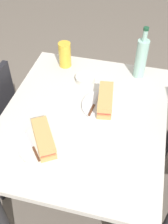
{
  "coord_description": "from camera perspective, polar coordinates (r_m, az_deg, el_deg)",
  "views": [
    {
      "loc": [
        -0.91,
        -0.23,
        1.68
      ],
      "look_at": [
        0.0,
        0.0,
        0.74
      ],
      "focal_mm": 43.68,
      "sensor_mm": 36.0,
      "label": 1
    }
  ],
  "objects": [
    {
      "name": "dining_table",
      "position": [
        1.44,
        0.0,
        -4.07
      ],
      "size": [
        0.97,
        0.8,
        0.72
      ],
      "color": "beige",
      "rests_on": "ground"
    },
    {
      "name": "knife_near",
      "position": [
        1.37,
        2.08,
        1.48
      ],
      "size": [
        0.18,
        0.03,
        0.01
      ],
      "color": "silver",
      "rests_on": "plate_near"
    },
    {
      "name": "ground_plane",
      "position": [
        1.93,
        0.0,
        -15.82
      ],
      "size": [
        8.0,
        8.0,
        0.0
      ],
      "primitive_type": "plane",
      "color": "#6B6056"
    },
    {
      "name": "water_bottle",
      "position": [
        1.55,
        11.88,
        11.07
      ],
      "size": [
        0.06,
        0.06,
        0.3
      ],
      "color": "#99C6B7",
      "rests_on": "dining_table"
    },
    {
      "name": "beer_glass",
      "position": [
        1.63,
        -4.03,
        11.89
      ],
      "size": [
        0.07,
        0.07,
        0.15
      ],
      "primitive_type": "cylinder",
      "color": "gold",
      "rests_on": "dining_table"
    },
    {
      "name": "baguette_sandwich_far",
      "position": [
        1.19,
        -8.44,
        -5.46
      ],
      "size": [
        0.21,
        0.16,
        0.07
      ],
      "color": "tan",
      "rests_on": "plate_far"
    },
    {
      "name": "plate_far",
      "position": [
        1.23,
        -8.24,
        -6.7
      ],
      "size": [
        0.23,
        0.23,
        0.01
      ],
      "primitive_type": "cylinder",
      "color": "silver",
      "rests_on": "dining_table"
    },
    {
      "name": "baguette_sandwich_near",
      "position": [
        1.36,
        4.49,
        2.56
      ],
      "size": [
        0.22,
        0.1,
        0.07
      ],
      "color": "tan",
      "rests_on": "plate_near"
    },
    {
      "name": "olive_bowl",
      "position": [
        1.54,
        0.27,
        7.03
      ],
      "size": [
        0.11,
        0.11,
        0.03
      ],
      "primitive_type": "cylinder",
      "color": "silver",
      "rests_on": "dining_table"
    },
    {
      "name": "plate_near",
      "position": [
        1.38,
        4.39,
        1.29
      ],
      "size": [
        0.23,
        0.23,
        0.01
      ],
      "primitive_type": "cylinder",
      "color": "white",
      "rests_on": "dining_table"
    },
    {
      "name": "knife_far",
      "position": [
        1.21,
        -10.56,
        -7.32
      ],
      "size": [
        0.14,
        0.12,
        0.01
      ],
      "color": "silver",
      "rests_on": "plate_far"
    }
  ]
}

